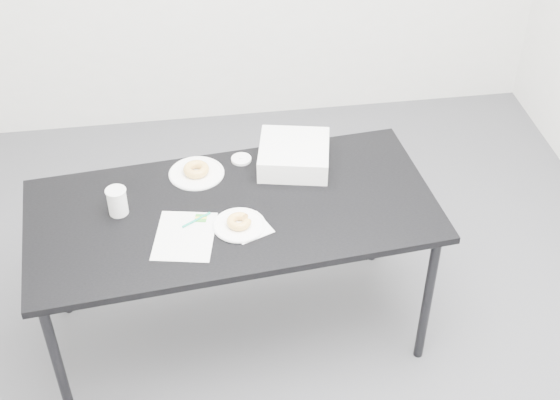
{
  "coord_description": "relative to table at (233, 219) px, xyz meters",
  "views": [
    {
      "loc": [
        -0.28,
        -2.39,
        2.88
      ],
      "look_at": [
        0.07,
        0.02,
        0.87
      ],
      "focal_mm": 50.0,
      "sensor_mm": 36.0,
      "label": 1
    }
  ],
  "objects": [
    {
      "name": "floor",
      "position": [
        0.12,
        -0.1,
        -0.72
      ],
      "size": [
        4.0,
        4.0,
        0.0
      ],
      "primitive_type": "plane",
      "color": "#4B4B50",
      "rests_on": "ground"
    },
    {
      "name": "table",
      "position": [
        0.0,
        0.0,
        0.0
      ],
      "size": [
        1.78,
        0.96,
        0.78
      ],
      "rotation": [
        0.0,
        0.0,
        0.1
      ],
      "color": "black",
      "rests_on": "floor"
    },
    {
      "name": "scorecard",
      "position": [
        -0.21,
        -0.15,
        0.06
      ],
      "size": [
        0.29,
        0.34,
        0.0
      ],
      "primitive_type": "cube",
      "rotation": [
        0.0,
        0.0,
        -0.2
      ],
      "color": "white",
      "rests_on": "table"
    },
    {
      "name": "logo_patch",
      "position": [
        -0.13,
        -0.05,
        0.06
      ],
      "size": [
        0.06,
        0.06,
        0.0
      ],
      "primitive_type": "cube",
      "rotation": [
        0.0,
        0.0,
        -0.2
      ],
      "color": "green",
      "rests_on": "scorecard"
    },
    {
      "name": "pen",
      "position": [
        -0.15,
        -0.06,
        0.07
      ],
      "size": [
        0.12,
        0.08,
        0.01
      ],
      "primitive_type": "cylinder",
      "rotation": [
        0.0,
        1.57,
        0.56
      ],
      "color": "#0D916E",
      "rests_on": "scorecard"
    },
    {
      "name": "napkin",
      "position": [
        0.06,
        -0.13,
        0.06
      ],
      "size": [
        0.2,
        0.2,
        0.0
      ],
      "primitive_type": "cube",
      "rotation": [
        0.0,
        0.0,
        0.39
      ],
      "color": "white",
      "rests_on": "table"
    },
    {
      "name": "plate_near",
      "position": [
        0.02,
        -0.12,
        0.06
      ],
      "size": [
        0.22,
        0.22,
        0.01
      ],
      "primitive_type": "cylinder",
      "color": "white",
      "rests_on": "napkin"
    },
    {
      "name": "donut_near",
      "position": [
        0.02,
        -0.12,
        0.08
      ],
      "size": [
        0.12,
        0.12,
        0.03
      ],
      "primitive_type": "torus",
      "rotation": [
        0.0,
        0.0,
        0.25
      ],
      "color": "#E49E48",
      "rests_on": "plate_near"
    },
    {
      "name": "plate_far",
      "position": [
        -0.13,
        0.26,
        0.06
      ],
      "size": [
        0.24,
        0.24,
        0.01
      ],
      "primitive_type": "cylinder",
      "color": "white",
      "rests_on": "table"
    },
    {
      "name": "donut_far",
      "position": [
        -0.13,
        0.26,
        0.08
      ],
      "size": [
        0.14,
        0.14,
        0.04
      ],
      "primitive_type": "torus",
      "rotation": [
        0.0,
        0.0,
        0.27
      ],
      "color": "#E49E48",
      "rests_on": "plate_far"
    },
    {
      "name": "coffee_cup",
      "position": [
        -0.47,
        0.04,
        0.12
      ],
      "size": [
        0.08,
        0.08,
        0.12
      ],
      "primitive_type": "cylinder",
      "color": "white",
      "rests_on": "table"
    },
    {
      "name": "cup_lid",
      "position": [
        0.07,
        0.33,
        0.07
      ],
      "size": [
        0.09,
        0.09,
        0.01
      ],
      "primitive_type": "cylinder",
      "color": "white",
      "rests_on": "table"
    },
    {
      "name": "bakery_box",
      "position": [
        0.3,
        0.27,
        0.11
      ],
      "size": [
        0.36,
        0.36,
        0.1
      ],
      "primitive_type": "cube",
      "rotation": [
        0.0,
        0.0,
        -0.21
      ],
      "color": "white",
      "rests_on": "table"
    }
  ]
}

